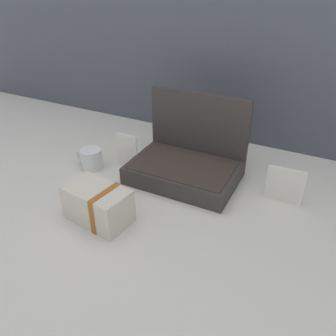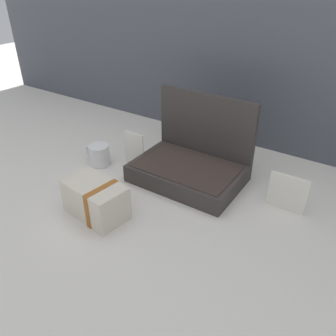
# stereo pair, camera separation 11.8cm
# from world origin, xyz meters

# --- Properties ---
(ground_plane) EXTENTS (6.00, 6.00, 0.00)m
(ground_plane) POSITION_xyz_m (0.00, 0.00, 0.00)
(ground_plane) COLOR beige
(open_suitcase) EXTENTS (0.41, 0.29, 0.31)m
(open_suitcase) POSITION_xyz_m (0.00, 0.15, 0.07)
(open_suitcase) COLOR #332D2B
(open_suitcase) RESTS_ON ground_plane
(cream_toiletry_bag) EXTENTS (0.23, 0.15, 0.13)m
(cream_toiletry_bag) POSITION_xyz_m (-0.14, -0.23, 0.06)
(cream_toiletry_bag) COLOR beige
(cream_toiletry_bag) RESTS_ON ground_plane
(coffee_mug) EXTENTS (0.12, 0.09, 0.09)m
(coffee_mug) POSITION_xyz_m (-0.38, 0.03, 0.04)
(coffee_mug) COLOR silver
(coffee_mug) RESTS_ON ground_plane
(info_card_left) EXTENTS (0.13, 0.01, 0.13)m
(info_card_left) POSITION_xyz_m (0.37, 0.15, 0.07)
(info_card_left) COLOR silver
(info_card_left) RESTS_ON ground_plane
(poster_card_right) EXTENTS (0.10, 0.01, 0.15)m
(poster_card_right) POSITION_xyz_m (-0.25, 0.10, 0.07)
(poster_card_right) COLOR white
(poster_card_right) RESTS_ON ground_plane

